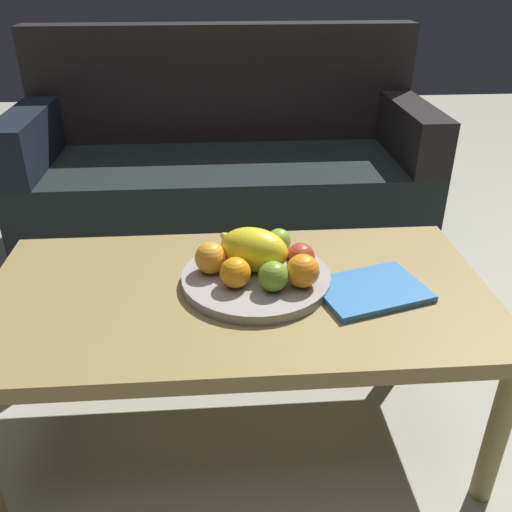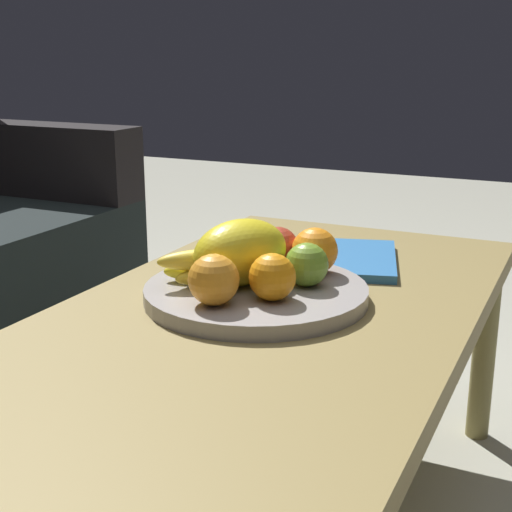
{
  "view_description": "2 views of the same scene",
  "coord_description": "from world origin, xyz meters",
  "px_view_note": "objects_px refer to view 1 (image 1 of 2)",
  "views": [
    {
      "loc": [
        -0.04,
        -1.11,
        1.15
      ],
      "look_at": [
        0.05,
        0.03,
        0.52
      ],
      "focal_mm": 38.27,
      "sensor_mm": 36.0,
      "label": 1
    },
    {
      "loc": [
        -0.97,
        -0.45,
        0.84
      ],
      "look_at": [
        0.05,
        0.03,
        0.52
      ],
      "focal_mm": 50.93,
      "sensor_mm": 36.0,
      "label": 2
    }
  ],
  "objects_px": {
    "couch": "(225,174)",
    "magazine": "(371,290)",
    "orange_left": "(303,271)",
    "melon_large_front": "(254,250)",
    "apple_right": "(279,241)",
    "orange_right": "(211,258)",
    "apple_left": "(300,257)",
    "banana_bunch": "(246,250)",
    "orange_front": "(235,273)",
    "apple_front": "(273,276)",
    "fruit_bowl": "(256,278)",
    "coffee_table": "(238,306)"
  },
  "relations": [
    {
      "from": "orange_right",
      "to": "banana_bunch",
      "type": "distance_m",
      "value": 0.1
    },
    {
      "from": "fruit_bowl",
      "to": "magazine",
      "type": "bearing_deg",
      "value": -13.97
    },
    {
      "from": "orange_right",
      "to": "orange_left",
      "type": "bearing_deg",
      "value": -20.35
    },
    {
      "from": "melon_large_front",
      "to": "apple_right",
      "type": "height_order",
      "value": "melon_large_front"
    },
    {
      "from": "coffee_table",
      "to": "banana_bunch",
      "type": "distance_m",
      "value": 0.15
    },
    {
      "from": "orange_front",
      "to": "orange_right",
      "type": "height_order",
      "value": "orange_right"
    },
    {
      "from": "couch",
      "to": "orange_left",
      "type": "distance_m",
      "value": 1.24
    },
    {
      "from": "orange_left",
      "to": "orange_right",
      "type": "bearing_deg",
      "value": 159.65
    },
    {
      "from": "orange_right",
      "to": "apple_left",
      "type": "bearing_deg",
      "value": -2.39
    },
    {
      "from": "coffee_table",
      "to": "orange_right",
      "type": "height_order",
      "value": "orange_right"
    },
    {
      "from": "orange_left",
      "to": "magazine",
      "type": "bearing_deg",
      "value": -2.14
    },
    {
      "from": "orange_front",
      "to": "apple_right",
      "type": "distance_m",
      "value": 0.2
    },
    {
      "from": "coffee_table",
      "to": "orange_front",
      "type": "distance_m",
      "value": 0.11
    },
    {
      "from": "magazine",
      "to": "coffee_table",
      "type": "bearing_deg",
      "value": 157.15
    },
    {
      "from": "fruit_bowl",
      "to": "orange_left",
      "type": "distance_m",
      "value": 0.13
    },
    {
      "from": "fruit_bowl",
      "to": "magazine",
      "type": "height_order",
      "value": "fruit_bowl"
    },
    {
      "from": "apple_front",
      "to": "fruit_bowl",
      "type": "bearing_deg",
      "value": 115.11
    },
    {
      "from": "orange_left",
      "to": "orange_front",
      "type": "bearing_deg",
      "value": 176.77
    },
    {
      "from": "orange_front",
      "to": "apple_left",
      "type": "height_order",
      "value": "same"
    },
    {
      "from": "couch",
      "to": "melon_large_front",
      "type": "height_order",
      "value": "couch"
    },
    {
      "from": "melon_large_front",
      "to": "orange_left",
      "type": "distance_m",
      "value": 0.14
    },
    {
      "from": "couch",
      "to": "magazine",
      "type": "distance_m",
      "value": 1.27
    },
    {
      "from": "coffee_table",
      "to": "apple_front",
      "type": "xyz_separation_m",
      "value": [
        0.08,
        -0.04,
        0.11
      ]
    },
    {
      "from": "melon_large_front",
      "to": "orange_left",
      "type": "relative_size",
      "value": 2.16
    },
    {
      "from": "apple_front",
      "to": "apple_left",
      "type": "xyz_separation_m",
      "value": [
        0.07,
        0.08,
        0.0
      ]
    },
    {
      "from": "magazine",
      "to": "couch",
      "type": "bearing_deg",
      "value": 88.58
    },
    {
      "from": "orange_left",
      "to": "melon_large_front",
      "type": "bearing_deg",
      "value": 141.21
    },
    {
      "from": "apple_left",
      "to": "banana_bunch",
      "type": "relative_size",
      "value": 0.47
    },
    {
      "from": "apple_left",
      "to": "magazine",
      "type": "xyz_separation_m",
      "value": [
        0.16,
        -0.08,
        -0.05
      ]
    },
    {
      "from": "apple_left",
      "to": "magazine",
      "type": "height_order",
      "value": "apple_left"
    },
    {
      "from": "orange_left",
      "to": "apple_front",
      "type": "bearing_deg",
      "value": -169.46
    },
    {
      "from": "melon_large_front",
      "to": "apple_right",
      "type": "relative_size",
      "value": 2.68
    },
    {
      "from": "orange_left",
      "to": "apple_right",
      "type": "distance_m",
      "value": 0.18
    },
    {
      "from": "melon_large_front",
      "to": "fruit_bowl",
      "type": "bearing_deg",
      "value": -82.83
    },
    {
      "from": "apple_left",
      "to": "apple_right",
      "type": "xyz_separation_m",
      "value": [
        -0.04,
        0.1,
        -0.0
      ]
    },
    {
      "from": "magazine",
      "to": "melon_large_front",
      "type": "bearing_deg",
      "value": 144.95
    },
    {
      "from": "melon_large_front",
      "to": "banana_bunch",
      "type": "distance_m",
      "value": 0.05
    },
    {
      "from": "coffee_table",
      "to": "orange_right",
      "type": "relative_size",
      "value": 15.65
    },
    {
      "from": "melon_large_front",
      "to": "apple_right",
      "type": "distance_m",
      "value": 0.11
    },
    {
      "from": "fruit_bowl",
      "to": "apple_right",
      "type": "xyz_separation_m",
      "value": [
        0.07,
        0.11,
        0.04
      ]
    },
    {
      "from": "melon_large_front",
      "to": "orange_left",
      "type": "height_order",
      "value": "melon_large_front"
    },
    {
      "from": "coffee_table",
      "to": "apple_front",
      "type": "distance_m",
      "value": 0.14
    },
    {
      "from": "coffee_table",
      "to": "fruit_bowl",
      "type": "height_order",
      "value": "fruit_bowl"
    },
    {
      "from": "apple_right",
      "to": "magazine",
      "type": "bearing_deg",
      "value": -41.33
    },
    {
      "from": "apple_right",
      "to": "orange_left",
      "type": "bearing_deg",
      "value": -77.98
    },
    {
      "from": "couch",
      "to": "magazine",
      "type": "height_order",
      "value": "couch"
    },
    {
      "from": "couch",
      "to": "magazine",
      "type": "bearing_deg",
      "value": -75.15
    },
    {
      "from": "melon_large_front",
      "to": "apple_right",
      "type": "xyz_separation_m",
      "value": [
        0.07,
        0.08,
        -0.02
      ]
    },
    {
      "from": "couch",
      "to": "orange_front",
      "type": "bearing_deg",
      "value": -89.97
    },
    {
      "from": "apple_right",
      "to": "banana_bunch",
      "type": "distance_m",
      "value": 0.1
    }
  ]
}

